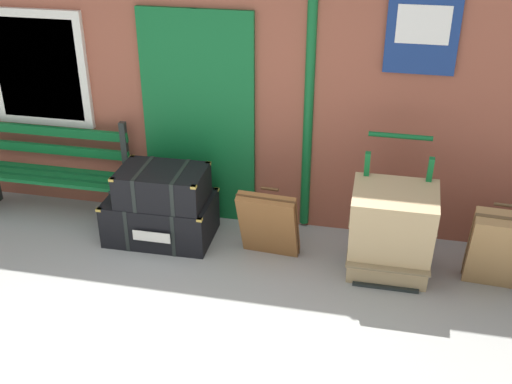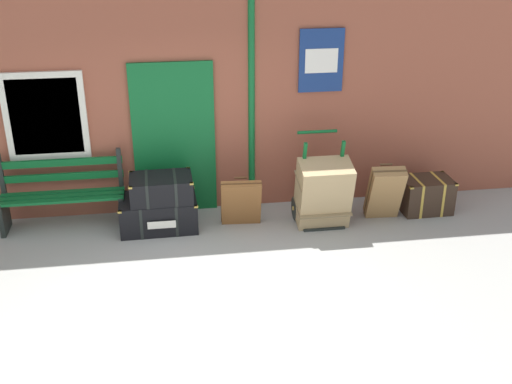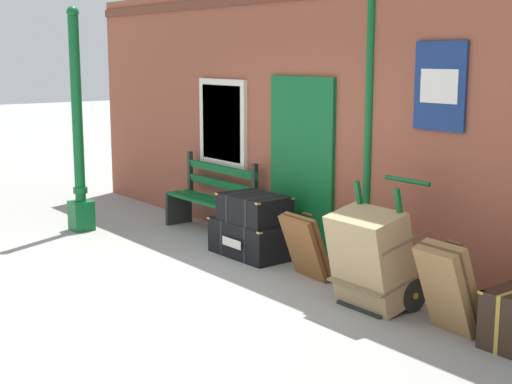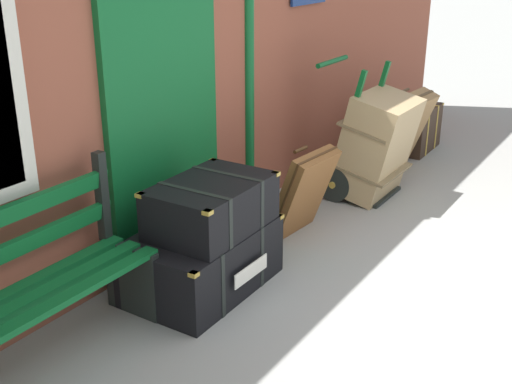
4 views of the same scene
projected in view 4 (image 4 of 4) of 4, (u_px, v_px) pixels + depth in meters
name	position (u px, v px, depth m)	size (l,w,h in m)	color
brick_facade	(156.00, 29.00, 4.38)	(10.40, 0.35, 3.20)	brown
platform_bench	(18.00, 300.00, 3.29)	(1.60, 0.43, 1.01)	#0F5B28
steamer_trunk_base	(203.00, 259.00, 4.22)	(1.02, 0.69, 0.43)	black
steamer_trunk_middle	(212.00, 206.00, 4.11)	(0.82, 0.57, 0.33)	black
porters_trolley	(356.00, 164.00, 5.83)	(0.71, 0.64, 1.19)	black
large_brown_trunk	(376.00, 145.00, 5.67)	(0.70, 0.62, 0.95)	tan
suitcase_charcoal	(406.00, 130.00, 6.39)	(0.48, 0.49, 0.81)	olive
suitcase_brown	(303.00, 193.00, 4.94)	(0.55, 0.39, 0.71)	brown
corner_trunk	(411.00, 128.00, 7.07)	(0.70, 0.50, 0.49)	#332319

